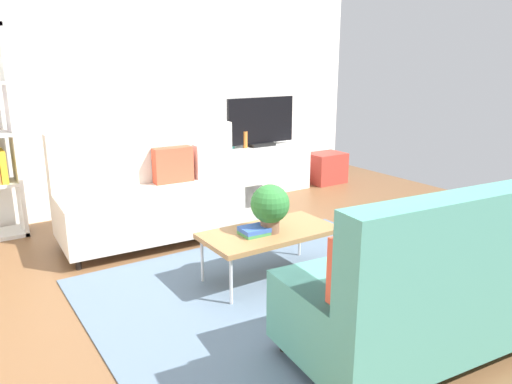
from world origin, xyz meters
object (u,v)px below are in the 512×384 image
object	(u,v)px
table_book_0	(256,232)
bottle_0	(245,140)
vase_0	(220,144)
storage_trunk	(326,168)
couch_beige	(158,195)
tv	(261,123)
tv_console	(260,169)
vase_1	(231,143)
coffee_table	(269,234)
potted_plant	(270,206)
couch_green	(440,285)

from	to	relation	value
table_book_0	bottle_0	xyz separation A→B (m)	(1.33, 2.28, 0.32)
vase_0	storage_trunk	bearing A→B (deg)	-5.10
couch_beige	vase_0	world-z (taller)	couch_beige
tv	table_book_0	distance (m)	2.85
tv_console	storage_trunk	world-z (taller)	tv_console
bottle_0	vase_1	bearing A→B (deg)	150.89
storage_trunk	couch_beige	bearing A→B (deg)	-164.83
table_book_0	coffee_table	bearing A→B (deg)	2.78
couch_beige	tv	xyz separation A→B (m)	(1.84, 0.88, 0.51)
table_book_0	storage_trunk	bearing A→B (deg)	39.56
potted_plant	bottle_0	bearing A→B (deg)	62.22
coffee_table	table_book_0	xyz separation A→B (m)	(-0.14, -0.01, 0.04)
coffee_table	vase_0	size ratio (longest dim) A/B	7.33
tv_console	storage_trunk	bearing A→B (deg)	-5.19
couch_green	table_book_0	bearing A→B (deg)	112.07
bottle_0	storage_trunk	bearing A→B (deg)	-2.53
potted_plant	bottle_0	world-z (taller)	bottle_0
couch_beige	couch_green	size ratio (longest dim) A/B	0.98
tv	storage_trunk	bearing A→B (deg)	-4.16
vase_0	couch_beige	bearing A→B (deg)	-143.01
vase_0	bottle_0	bearing A→B (deg)	-15.58
vase_0	vase_1	bearing A→B (deg)	0.00
storage_trunk	coffee_table	bearing A→B (deg)	-139.07
table_book_0	vase_0	distance (m)	2.59
couch_green	storage_trunk	distance (m)	4.29
couch_beige	coffee_table	size ratio (longest dim) A/B	1.76
table_book_0	couch_beige	bearing A→B (deg)	99.70
storage_trunk	vase_0	distance (m)	1.76
couch_green	tv_console	world-z (taller)	couch_green
table_book_0	vase_0	world-z (taller)	vase_0
tv	storage_trunk	world-z (taller)	tv
table_book_0	vase_0	size ratio (longest dim) A/B	1.60
couch_green	tv	bearing A→B (deg)	78.12
potted_plant	tv	bearing A→B (deg)	57.68
vase_0	table_book_0	bearing A→B (deg)	-113.08
couch_beige	tv	size ratio (longest dim) A/B	1.94
tv_console	bottle_0	xyz separation A→B (m)	(-0.26, -0.04, 0.43)
tv_console	tv	bearing A→B (deg)	-90.00
table_book_0	vase_0	bearing A→B (deg)	66.92
couch_beige	potted_plant	world-z (taller)	couch_beige
tv	vase_1	xyz separation A→B (m)	(-0.42, 0.07, -0.24)
vase_0	bottle_0	distance (m)	0.34
couch_beige	bottle_0	bearing A→B (deg)	-148.93
couch_green	bottle_0	size ratio (longest dim) A/B	9.12
tv_console	vase_1	size ratio (longest dim) A/B	9.77
tv_console	tv	distance (m)	0.63
tv_console	vase_1	world-z (taller)	vase_1
couch_green	vase_1	world-z (taller)	couch_green
potted_plant	vase_1	size ratio (longest dim) A/B	2.74
couch_green	table_book_0	distance (m)	1.47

